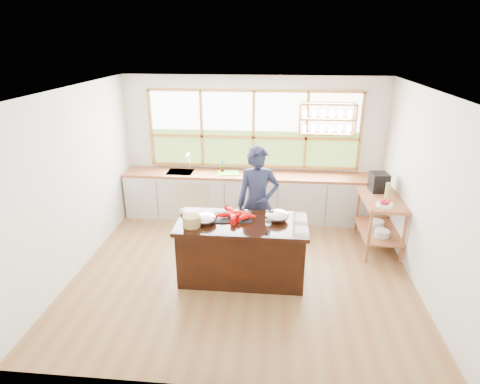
# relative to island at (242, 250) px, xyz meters

# --- Properties ---
(ground_plane) EXTENTS (5.00, 5.00, 0.00)m
(ground_plane) POSITION_rel_island_xyz_m (0.00, 0.20, -0.45)
(ground_plane) COLOR olive
(room_shell) EXTENTS (5.02, 4.52, 2.71)m
(room_shell) POSITION_rel_island_xyz_m (0.02, 0.71, 1.30)
(room_shell) COLOR silver
(room_shell) RESTS_ON ground_plane
(back_counter) EXTENTS (4.90, 0.63, 0.90)m
(back_counter) POSITION_rel_island_xyz_m (-0.02, 2.14, 0.00)
(back_counter) COLOR beige
(back_counter) RESTS_ON ground_plane
(right_shelf_unit) EXTENTS (0.62, 1.10, 0.90)m
(right_shelf_unit) POSITION_rel_island_xyz_m (2.19, 1.09, 0.15)
(right_shelf_unit) COLOR brown
(right_shelf_unit) RESTS_ON ground_plane
(island) EXTENTS (1.85, 0.90, 0.90)m
(island) POSITION_rel_island_xyz_m (0.00, 0.00, 0.00)
(island) COLOR black
(island) RESTS_ON ground_plane
(cook) EXTENTS (0.73, 0.55, 1.83)m
(cook) POSITION_rel_island_xyz_m (0.19, 0.68, 0.46)
(cook) COLOR #1C213B
(cook) RESTS_ON ground_plane
(potted_plant) EXTENTS (0.16, 0.13, 0.25)m
(potted_plant) POSITION_rel_island_xyz_m (-0.58, 2.20, 0.57)
(potted_plant) COLOR slate
(potted_plant) RESTS_ON back_counter
(cutting_board) EXTENTS (0.46, 0.38, 0.01)m
(cutting_board) POSITION_rel_island_xyz_m (-0.46, 2.14, 0.45)
(cutting_board) COLOR #68CE38
(cutting_board) RESTS_ON back_counter
(espresso_machine) EXTENTS (0.31, 0.33, 0.32)m
(espresso_machine) POSITION_rel_island_xyz_m (2.19, 1.44, 0.61)
(espresso_machine) COLOR black
(espresso_machine) RESTS_ON right_shelf_unit
(wine_bottle) EXTENTS (0.09, 0.09, 0.29)m
(wine_bottle) POSITION_rel_island_xyz_m (2.24, 1.05, 0.59)
(wine_bottle) COLOR #9AA54B
(wine_bottle) RESTS_ON right_shelf_unit
(fruit_bowl) EXTENTS (0.25, 0.25, 0.11)m
(fruit_bowl) POSITION_rel_island_xyz_m (2.14, 0.76, 0.49)
(fruit_bowl) COLOR silver
(fruit_bowl) RESTS_ON right_shelf_unit
(slate_board) EXTENTS (0.60, 0.46, 0.02)m
(slate_board) POSITION_rel_island_xyz_m (-0.14, 0.14, 0.45)
(slate_board) COLOR black
(slate_board) RESTS_ON island
(lobster_pile) EXTENTS (0.52, 0.48, 0.08)m
(lobster_pile) POSITION_rel_island_xyz_m (-0.12, 0.11, 0.50)
(lobster_pile) COLOR #E00501
(lobster_pile) RESTS_ON slate_board
(mixing_bowl_left) EXTENTS (0.31, 0.31, 0.15)m
(mixing_bowl_left) POSITION_rel_island_xyz_m (-0.51, -0.07, 0.51)
(mixing_bowl_left) COLOR silver
(mixing_bowl_left) RESTS_ON island
(mixing_bowl_right) EXTENTS (0.34, 0.34, 0.16)m
(mixing_bowl_right) POSITION_rel_island_xyz_m (0.49, 0.11, 0.52)
(mixing_bowl_right) COLOR silver
(mixing_bowl_right) RESTS_ON island
(wine_glass) EXTENTS (0.08, 0.08, 0.22)m
(wine_glass) POSITION_rel_island_xyz_m (0.38, -0.33, 0.61)
(wine_glass) COLOR silver
(wine_glass) RESTS_ON island
(wicker_basket) EXTENTS (0.24, 0.24, 0.16)m
(wicker_basket) POSITION_rel_island_xyz_m (-0.68, -0.20, 0.52)
(wicker_basket) COLOR #A07C45
(wicker_basket) RESTS_ON island
(parchment_roll) EXTENTS (0.25, 0.28, 0.08)m
(parchment_roll) POSITION_rel_island_xyz_m (-0.83, 0.11, 0.49)
(parchment_roll) COLOR silver
(parchment_roll) RESTS_ON island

